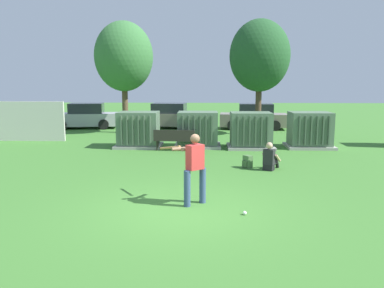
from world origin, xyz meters
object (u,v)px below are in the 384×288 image
object	(u,v)px
transformer_mid_east	(251,131)
parked_car_right_of_center	(254,117)
sports_ball	(245,213)
parked_car_left_of_center	(168,116)
parked_car_leftmost	(85,117)
transformer_west	(139,130)
backpack	(247,162)
park_bench	(174,138)
batter	(194,165)
seated_spectator	(270,159)
transformer_mid_west	(198,130)
transformer_east	(310,130)

from	to	relation	value
transformer_mid_east	parked_car_right_of_center	size ratio (longest dim) A/B	0.49
sports_ball	parked_car_left_of_center	distance (m)	17.10
parked_car_leftmost	transformer_mid_east	bearing A→B (deg)	-36.57
parked_car_leftmost	parked_car_right_of_center	xyz separation A→B (m)	(10.89, -0.01, 0.00)
transformer_west	parked_car_right_of_center	world-z (taller)	same
transformer_mid_east	backpack	xyz separation A→B (m)	(-0.57, -4.19, -0.57)
parked_car_right_of_center	transformer_mid_east	bearing A→B (deg)	-97.85
sports_ball	parked_car_right_of_center	bearing A→B (deg)	82.60
sports_ball	backpack	size ratio (longest dim) A/B	0.20
backpack	park_bench	bearing A→B (deg)	130.03
batter	backpack	world-z (taller)	batter
park_bench	backpack	world-z (taller)	park_bench
seated_spectator	backpack	xyz separation A→B (m)	(-0.74, 0.25, -0.16)
seated_spectator	parked_car_leftmost	bearing A→B (deg)	130.50
transformer_mid_east	park_bench	size ratio (longest dim) A/B	1.15
sports_ball	parked_car_leftmost	bearing A→B (deg)	118.11
transformer_west	sports_ball	xyz separation A→B (m)	(4.00, -9.17, -0.74)
transformer_west	transformer_mid_east	distance (m)	5.12
parked_car_right_of_center	seated_spectator	bearing A→B (deg)	-94.06
transformer_mid_west	parked_car_left_of_center	distance (m)	7.74
seated_spectator	parked_car_right_of_center	distance (m)	11.80
park_bench	parked_car_left_of_center	size ratio (longest dim) A/B	0.42
transformer_east	backpack	xyz separation A→B (m)	(-3.26, -4.42, -0.57)
park_bench	transformer_mid_east	bearing A→B (deg)	13.57
transformer_west	park_bench	distance (m)	1.97
batter	parked_car_leftmost	world-z (taller)	batter
transformer_mid_west	sports_ball	size ratio (longest dim) A/B	23.33
transformer_east	park_bench	world-z (taller)	transformer_east
transformer_east	transformer_mid_west	bearing A→B (deg)	179.98
batter	backpack	size ratio (longest dim) A/B	3.95
batter	backpack	bearing A→B (deg)	67.21
transformer_mid_west	seated_spectator	size ratio (longest dim) A/B	2.18
park_bench	transformer_mid_west	bearing A→B (deg)	46.58
transformer_west	seated_spectator	distance (m)	6.99
parked_car_leftmost	backpack	bearing A→B (deg)	-51.04
transformer_mid_west	transformer_mid_east	world-z (taller)	same
transformer_east	parked_car_left_of_center	world-z (taller)	same
transformer_west	seated_spectator	bearing A→B (deg)	-40.63
seated_spectator	transformer_mid_east	bearing A→B (deg)	92.25
transformer_mid_west	transformer_mid_east	xyz separation A→B (m)	(2.40, -0.23, 0.00)
backpack	parked_car_leftmost	world-z (taller)	parked_car_leftmost
transformer_west	backpack	world-z (taller)	transformer_west
transformer_mid_west	park_bench	distance (m)	1.47
transformer_mid_west	backpack	size ratio (longest dim) A/B	4.77
transformer_mid_west	seated_spectator	distance (m)	5.35
park_bench	sports_ball	world-z (taller)	park_bench
transformer_mid_west	batter	size ratio (longest dim) A/B	1.21
parked_car_left_of_center	batter	bearing A→B (deg)	-82.00
transformer_west	parked_car_leftmost	size ratio (longest dim) A/B	0.48
park_bench	seated_spectator	size ratio (longest dim) A/B	1.89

